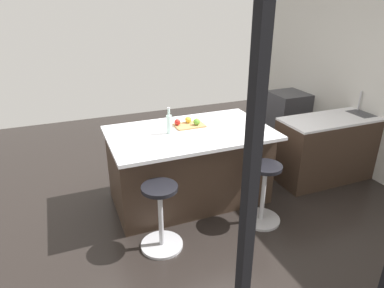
{
  "coord_description": "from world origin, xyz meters",
  "views": [
    {
      "loc": [
        1.21,
        3.54,
        2.41
      ],
      "look_at": [
        -0.17,
        0.1,
        0.81
      ],
      "focal_mm": 32.1,
      "sensor_mm": 36.0,
      "label": 1
    }
  ],
  "objects": [
    {
      "name": "interior_partition_left",
      "position": [
        -2.86,
        0.0,
        1.39
      ],
      "size": [
        0.15,
        4.97,
        2.77
      ],
      "color": "beige",
      "rests_on": "ground_plane"
    },
    {
      "name": "stool_by_window",
      "position": [
        -0.78,
        0.75,
        0.34
      ],
      "size": [
        0.44,
        0.44,
        0.72
      ],
      "color": "#B7B7BC",
      "rests_on": "ground_plane"
    },
    {
      "name": "cutting_board",
      "position": [
        -0.23,
        -0.12,
        0.96
      ],
      "size": [
        0.36,
        0.24,
        0.02
      ],
      "primitive_type": "cube",
      "color": "tan",
      "rests_on": "kitchen_island"
    },
    {
      "name": "water_bottle",
      "position": [
        0.08,
        0.02,
        1.07
      ],
      "size": [
        0.06,
        0.06,
        0.31
      ],
      "color": "silver",
      "rests_on": "kitchen_island"
    },
    {
      "name": "ground_plane",
      "position": [
        0.0,
        0.0,
        0.0
      ],
      "size": [
        7.43,
        7.43,
        0.0
      ],
      "primitive_type": "plane",
      "color": "black"
    },
    {
      "name": "sink_cabinet",
      "position": [
        -2.51,
        0.19,
        0.46
      ],
      "size": [
        2.08,
        0.6,
        1.18
      ],
      "color": "#38281E",
      "rests_on": "ground_plane"
    },
    {
      "name": "apple_yellow",
      "position": [
        -0.24,
        -0.19,
        1.01
      ],
      "size": [
        0.08,
        0.08,
        0.08
      ],
      "primitive_type": "sphere",
      "color": "gold",
      "rests_on": "cutting_board"
    },
    {
      "name": "stool_middle",
      "position": [
        0.43,
        0.75,
        0.34
      ],
      "size": [
        0.44,
        0.44,
        0.72
      ],
      "color": "#B7B7BC",
      "rests_on": "ground_plane"
    },
    {
      "name": "oven_range",
      "position": [
        -2.51,
        -1.19,
        0.44
      ],
      "size": [
        0.6,
        0.61,
        0.87
      ],
      "color": "#38383D",
      "rests_on": "ground_plane"
    },
    {
      "name": "kitchen_island",
      "position": [
        -0.17,
        -0.0,
        0.48
      ],
      "size": [
        1.92,
        1.15,
        0.95
      ],
      "color": "#38281E",
      "rests_on": "ground_plane"
    },
    {
      "name": "window_panel_rear",
      "position": [
        0.0,
        2.49,
        1.44
      ],
      "size": [
        5.72,
        0.12,
        2.77
      ],
      "color": "beige",
      "rests_on": "ground_plane"
    },
    {
      "name": "apple_red",
      "position": [
        -0.09,
        -0.16,
        1.0
      ],
      "size": [
        0.07,
        0.07,
        0.07
      ],
      "primitive_type": "sphere",
      "color": "red",
      "rests_on": "cutting_board"
    },
    {
      "name": "apple_green",
      "position": [
        -0.3,
        -0.08,
        1.01
      ],
      "size": [
        0.08,
        0.08,
        0.08
      ],
      "primitive_type": "sphere",
      "color": "#609E2D",
      "rests_on": "cutting_board"
    }
  ]
}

